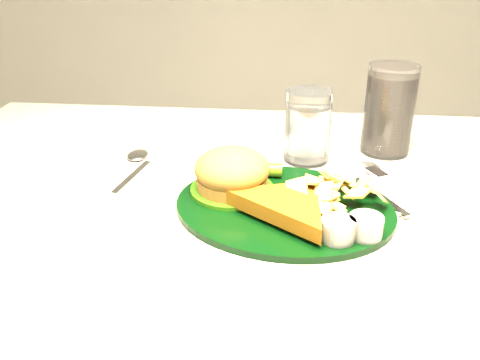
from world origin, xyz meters
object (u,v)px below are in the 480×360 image
object	(u,v)px
fork_napkin	(379,193)
water_glass	(308,126)
cola_glass	(389,110)
dinner_plate	(285,189)

from	to	relation	value
fork_napkin	water_glass	bearing A→B (deg)	101.21
cola_glass	fork_napkin	distance (m)	0.20
cola_glass	fork_napkin	bearing A→B (deg)	-100.40
water_glass	fork_napkin	xyz separation A→B (m)	(0.11, -0.13, -0.06)
dinner_plate	fork_napkin	world-z (taller)	dinner_plate
dinner_plate	water_glass	size ratio (longest dim) A/B	2.55
dinner_plate	fork_napkin	xyz separation A→B (m)	(0.14, 0.06, -0.03)
dinner_plate	fork_napkin	bearing A→B (deg)	33.17
water_glass	fork_napkin	bearing A→B (deg)	-50.13
water_glass	cola_glass	size ratio (longest dim) A/B	0.78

